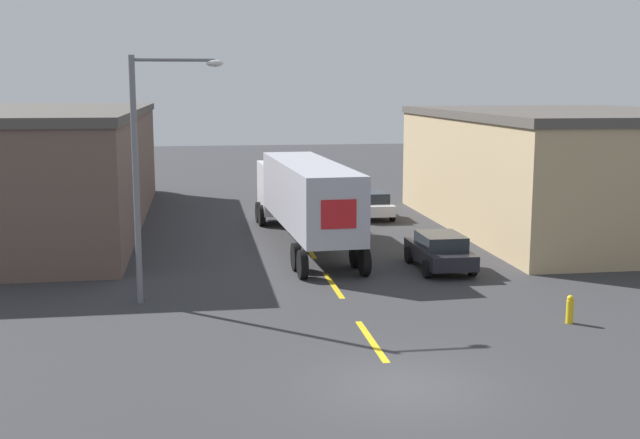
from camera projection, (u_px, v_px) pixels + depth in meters
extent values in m
plane|color=#333335|center=(403.00, 387.00, 19.21)|extent=(160.00, 160.00, 0.00)
cube|color=gold|center=(371.00, 340.00, 22.68)|extent=(0.20, 3.76, 0.01)
cube|color=gold|center=(333.00, 285.00, 28.97)|extent=(0.20, 3.76, 0.01)
cube|color=gold|center=(309.00, 250.00, 35.26)|extent=(0.20, 3.76, 0.01)
cube|color=brown|center=(14.00, 172.00, 40.68)|extent=(12.74, 25.18, 5.60)
cube|color=#4C4742|center=(10.00, 113.00, 40.19)|extent=(12.94, 25.38, 0.40)
cube|color=tan|center=(574.00, 173.00, 40.40)|extent=(12.77, 19.19, 5.54)
cube|color=#4C4742|center=(577.00, 114.00, 39.91)|extent=(12.97, 19.39, 0.40)
cube|color=silver|center=(282.00, 188.00, 41.93)|extent=(2.41, 2.92, 2.64)
cube|color=#A8A8B2|center=(309.00, 194.00, 34.59)|extent=(2.98, 11.65, 2.68)
cube|color=red|center=(339.00, 214.00, 29.00)|extent=(1.31, 0.10, 1.07)
cylinder|color=black|center=(303.00, 211.00, 42.72)|extent=(0.34, 1.11, 1.09)
cylinder|color=black|center=(259.00, 212.00, 42.25)|extent=(0.34, 1.11, 1.09)
cylinder|color=black|center=(307.00, 214.00, 41.64)|extent=(0.34, 1.11, 1.09)
cylinder|color=black|center=(262.00, 215.00, 41.16)|extent=(0.34, 1.11, 1.09)
cylinder|color=black|center=(355.00, 254.00, 31.70)|extent=(0.34, 1.11, 1.09)
cylinder|color=black|center=(296.00, 257.00, 31.23)|extent=(0.34, 1.11, 1.09)
cylinder|color=black|center=(364.00, 262.00, 30.35)|extent=(0.34, 1.11, 1.09)
cylinder|color=black|center=(303.00, 264.00, 29.88)|extent=(0.34, 1.11, 1.09)
cube|color=silver|center=(371.00, 206.00, 43.80)|extent=(1.79, 4.22, 0.57)
cube|color=#23282D|center=(371.00, 197.00, 43.59)|extent=(1.57, 2.19, 0.53)
cylinder|color=black|center=(381.00, 208.00, 45.25)|extent=(0.22, 0.67, 0.67)
cylinder|color=black|center=(350.00, 208.00, 44.99)|extent=(0.22, 0.67, 0.67)
cylinder|color=black|center=(392.00, 215.00, 42.71)|extent=(0.22, 0.67, 0.67)
cylinder|color=black|center=(360.00, 216.00, 42.44)|extent=(0.22, 0.67, 0.67)
cube|color=black|center=(440.00, 254.00, 31.42)|extent=(1.79, 4.22, 0.57)
cube|color=#23282D|center=(441.00, 241.00, 31.21)|extent=(1.57, 2.19, 0.53)
cylinder|color=black|center=(451.00, 253.00, 32.88)|extent=(0.22, 0.67, 0.67)
cylinder|color=black|center=(409.00, 255.00, 32.61)|extent=(0.22, 0.67, 0.67)
cylinder|color=black|center=(472.00, 267.00, 30.33)|extent=(0.22, 0.67, 0.67)
cylinder|color=black|center=(427.00, 269.00, 30.06)|extent=(0.22, 0.67, 0.67)
cylinder|color=slate|center=(136.00, 182.00, 25.97)|extent=(0.20, 0.20, 8.09)
cylinder|color=slate|center=(173.00, 60.00, 25.52)|extent=(2.62, 0.11, 0.11)
ellipsoid|color=silver|center=(215.00, 63.00, 25.73)|extent=(0.56, 0.32, 0.22)
cylinder|color=gold|center=(570.00, 312.00, 24.30)|extent=(0.22, 0.22, 0.72)
sphere|color=gold|center=(570.00, 298.00, 24.23)|extent=(0.20, 0.20, 0.20)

